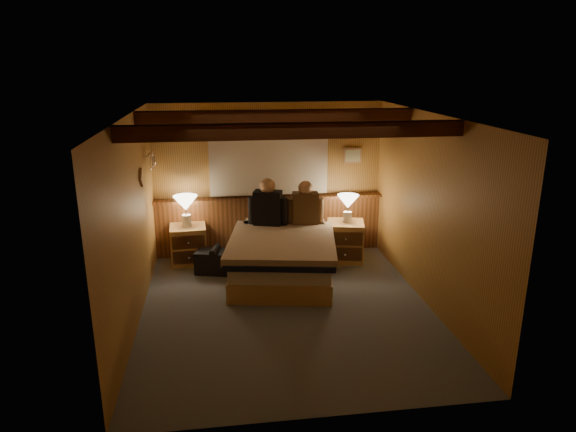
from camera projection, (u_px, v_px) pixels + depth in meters
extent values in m
plane|color=#4F555E|center=(287.00, 308.00, 6.48)|extent=(4.20, 4.20, 0.00)
plane|color=#B48843|center=(287.00, 116.00, 5.79)|extent=(4.20, 4.20, 0.00)
plane|color=#B78741|center=(269.00, 179.00, 8.13)|extent=(3.60, 0.00, 3.60)
plane|color=#B78741|center=(132.00, 224.00, 5.90)|extent=(0.00, 4.20, 4.20)
plane|color=#B78741|center=(430.00, 212.00, 6.37)|extent=(0.00, 4.20, 4.20)
plane|color=#B78741|center=(322.00, 292.00, 4.14)|extent=(3.60, 0.00, 3.60)
cube|color=brown|center=(270.00, 225.00, 8.29)|extent=(3.60, 0.12, 0.90)
cube|color=brown|center=(270.00, 198.00, 8.09)|extent=(3.60, 0.22, 0.04)
cylinder|color=#4F2613|center=(269.00, 126.00, 7.81)|extent=(2.10, 0.05, 0.05)
sphere|color=#4F2613|center=(199.00, 127.00, 7.67)|extent=(0.08, 0.08, 0.08)
sphere|color=#4F2613|center=(336.00, 125.00, 7.95)|extent=(0.08, 0.08, 0.08)
cube|color=beige|center=(269.00, 161.00, 7.97)|extent=(1.85, 0.08, 1.05)
cube|color=#4F2613|center=(294.00, 131.00, 5.25)|extent=(3.60, 0.15, 0.16)
cube|color=#4F2613|center=(277.00, 116.00, 6.67)|extent=(3.60, 0.15, 0.16)
cylinder|color=silver|center=(150.00, 153.00, 7.26)|extent=(0.03, 0.55, 0.03)
torus|color=silver|center=(151.00, 163.00, 7.16)|extent=(0.01, 0.21, 0.21)
torus|color=silver|center=(153.00, 160.00, 7.38)|extent=(0.01, 0.21, 0.21)
cube|color=#AB7F55|center=(353.00, 156.00, 8.19)|extent=(0.30, 0.03, 0.25)
cube|color=beige|center=(353.00, 156.00, 8.17)|extent=(0.24, 0.01, 0.19)
cube|color=tan|center=(282.00, 269.00, 7.37)|extent=(1.65, 2.02, 0.27)
cube|color=silver|center=(282.00, 253.00, 7.30)|extent=(1.60, 1.97, 0.22)
cube|color=black|center=(282.00, 249.00, 7.04)|extent=(1.65, 1.67, 0.07)
cube|color=tan|center=(282.00, 242.00, 7.14)|extent=(1.72, 1.86, 0.11)
cube|color=silver|center=(262.00, 225.00, 7.93)|extent=(0.59, 0.40, 0.14)
cube|color=silver|center=(307.00, 226.00, 7.91)|extent=(0.59, 0.40, 0.14)
cube|color=tan|center=(189.00, 244.00, 7.88)|extent=(0.57, 0.51, 0.59)
cube|color=brown|center=(188.00, 242.00, 7.62)|extent=(0.48, 0.05, 0.21)
cube|color=brown|center=(189.00, 257.00, 7.69)|extent=(0.48, 0.05, 0.21)
cylinder|color=silver|center=(188.00, 242.00, 7.62)|extent=(0.03, 0.03, 0.03)
cylinder|color=silver|center=(189.00, 257.00, 7.69)|extent=(0.03, 0.03, 0.03)
cube|color=tan|center=(345.00, 241.00, 7.99)|extent=(0.65, 0.61, 0.61)
cube|color=brown|center=(346.00, 239.00, 7.73)|extent=(0.50, 0.12, 0.22)
cube|color=brown|center=(345.00, 254.00, 7.80)|extent=(0.50, 0.12, 0.22)
cylinder|color=silver|center=(346.00, 239.00, 7.73)|extent=(0.04, 0.04, 0.03)
cylinder|color=silver|center=(345.00, 254.00, 7.80)|extent=(0.04, 0.04, 0.03)
cylinder|color=white|center=(187.00, 220.00, 7.77)|extent=(0.14, 0.14, 0.18)
cylinder|color=silver|center=(186.00, 213.00, 7.73)|extent=(0.02, 0.02, 0.10)
cone|color=beige|center=(186.00, 203.00, 7.69)|extent=(0.37, 0.37, 0.22)
cylinder|color=white|center=(347.00, 217.00, 7.89)|extent=(0.13, 0.13, 0.16)
cylinder|color=silver|center=(348.00, 210.00, 7.86)|extent=(0.02, 0.02, 0.09)
cone|color=beige|center=(348.00, 201.00, 7.82)|extent=(0.33, 0.33, 0.20)
cube|color=black|center=(268.00, 209.00, 7.69)|extent=(0.46, 0.34, 0.54)
cylinder|color=black|center=(252.00, 211.00, 7.74)|extent=(0.13, 0.13, 0.43)
cylinder|color=black|center=(283.00, 212.00, 7.67)|extent=(0.13, 0.13, 0.43)
sphere|color=tan|center=(268.00, 186.00, 7.59)|extent=(0.24, 0.24, 0.24)
cube|color=#523920|center=(305.00, 209.00, 7.75)|extent=(0.40, 0.25, 0.50)
cylinder|color=#523920|center=(291.00, 212.00, 7.74)|extent=(0.12, 0.12, 0.40)
cylinder|color=#523920|center=(320.00, 211.00, 7.77)|extent=(0.12, 0.12, 0.40)
sphere|color=tan|center=(305.00, 188.00, 7.65)|extent=(0.22, 0.22, 0.22)
cube|color=black|center=(215.00, 262.00, 7.55)|extent=(0.62, 0.47, 0.33)
cylinder|color=black|center=(215.00, 250.00, 7.49)|extent=(0.17, 0.34, 0.09)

